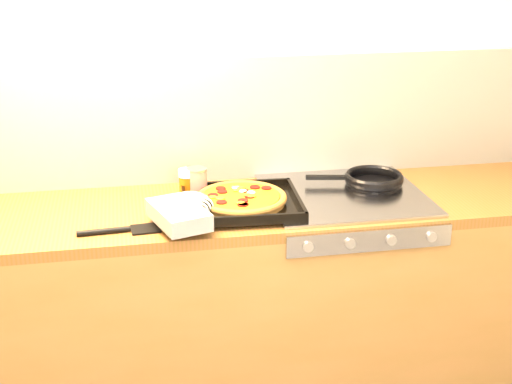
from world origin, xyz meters
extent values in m
plane|color=beige|center=(0.00, 1.40, 1.25)|extent=(3.20, 0.00, 3.20)
cube|color=white|center=(0.00, 1.39, 1.15)|extent=(3.20, 0.02, 0.50)
cube|color=olive|center=(0.00, 1.10, 0.43)|extent=(3.20, 0.60, 0.86)
cube|color=brown|center=(0.00, 1.10, 0.88)|extent=(3.20, 0.60, 0.04)
cube|color=#A2A1A7|center=(0.45, 0.80, 0.85)|extent=(0.60, 0.03, 0.08)
cylinder|color=#A5A5AA|center=(0.23, 0.78, 0.85)|extent=(0.04, 0.02, 0.04)
cylinder|color=#A5A5AA|center=(0.38, 0.78, 0.85)|extent=(0.04, 0.02, 0.04)
cylinder|color=#A5A5AA|center=(0.53, 0.78, 0.85)|extent=(0.04, 0.02, 0.04)
cylinder|color=#A5A5AA|center=(0.67, 0.78, 0.85)|extent=(0.04, 0.02, 0.04)
cube|color=#A2A1A7|center=(0.45, 1.10, 0.91)|extent=(0.60, 0.56, 0.02)
cube|color=black|center=(0.04, 1.04, 0.92)|extent=(0.44, 0.39, 0.01)
cube|color=black|center=(0.05, 1.21, 0.94)|extent=(0.42, 0.03, 0.02)
cube|color=black|center=(0.03, 0.86, 0.94)|extent=(0.42, 0.03, 0.02)
cube|color=black|center=(0.24, 1.02, 0.94)|extent=(0.03, 0.37, 0.02)
cube|color=black|center=(-0.17, 1.05, 0.94)|extent=(0.03, 0.37, 0.02)
cylinder|color=olive|center=(0.04, 1.04, 0.94)|extent=(0.33, 0.33, 0.02)
torus|color=olive|center=(0.04, 1.04, 0.95)|extent=(0.35, 0.35, 0.03)
cylinder|color=#BC8117|center=(0.04, 1.04, 0.95)|extent=(0.29, 0.29, 0.01)
cylinder|color=maroon|center=(0.06, 1.02, 0.96)|extent=(0.04, 0.04, 0.01)
cylinder|color=maroon|center=(-0.03, 1.12, 0.96)|extent=(0.04, 0.04, 0.01)
cylinder|color=maroon|center=(0.03, 0.94, 0.96)|extent=(0.04, 0.04, 0.01)
cylinder|color=maroon|center=(-0.06, 1.05, 0.96)|extent=(0.04, 0.04, 0.01)
cylinder|color=maroon|center=(0.10, 1.11, 0.96)|extent=(0.04, 0.04, 0.01)
cylinder|color=maroon|center=(0.05, 1.08, 0.96)|extent=(0.04, 0.04, 0.01)
cylinder|color=maroon|center=(-0.04, 0.98, 0.96)|extent=(0.04, 0.04, 0.01)
cylinder|color=maroon|center=(0.14, 1.09, 0.96)|extent=(0.04, 0.04, 0.01)
cylinder|color=maroon|center=(0.03, 0.94, 0.96)|extent=(0.04, 0.04, 0.01)
cylinder|color=maroon|center=(0.03, 0.98, 0.96)|extent=(0.04, 0.04, 0.01)
cylinder|color=maroon|center=(-0.03, 1.08, 0.96)|extent=(0.04, 0.04, 0.01)
ellipsoid|color=#EEAF16|center=(-0.05, 1.02, 0.96)|extent=(0.03, 0.02, 0.01)
ellipsoid|color=#EEAF16|center=(-0.07, 1.03, 0.96)|extent=(0.03, 0.02, 0.01)
ellipsoid|color=#EEAF16|center=(0.03, 1.09, 0.96)|extent=(0.03, 0.02, 0.01)
ellipsoid|color=#EEAF16|center=(0.03, 1.13, 0.96)|extent=(0.03, 0.02, 0.01)
ellipsoid|color=#EEAF16|center=(0.02, 0.96, 0.96)|extent=(0.03, 0.02, 0.01)
ellipsoid|color=#EEAF16|center=(0.07, 1.01, 0.96)|extent=(0.03, 0.02, 0.01)
ellipsoid|color=#EEAF16|center=(0.06, 1.03, 0.96)|extent=(0.03, 0.02, 0.01)
ellipsoid|color=#EEAF16|center=(-0.04, 1.01, 0.96)|extent=(0.03, 0.02, 0.01)
ellipsoid|color=#EEAF16|center=(0.05, 1.11, 0.96)|extent=(0.03, 0.02, 0.01)
ellipsoid|color=silver|center=(0.03, 1.12, 0.96)|extent=(0.03, 0.03, 0.01)
ellipsoid|color=silver|center=(0.05, 1.08, 0.96)|extent=(0.03, 0.03, 0.01)
ellipsoid|color=silver|center=(0.08, 1.06, 0.96)|extent=(0.03, 0.03, 0.01)
cube|color=black|center=(-0.20, 0.89, 0.96)|extent=(0.22, 0.29, 0.06)
ellipsoid|color=black|center=(-0.16, 1.01, 0.96)|extent=(0.16, 0.16, 0.06)
cylinder|color=black|center=(-0.12, 0.92, 0.96)|extent=(0.10, 0.12, 0.06)
cylinder|color=black|center=(0.59, 1.17, 0.92)|extent=(0.25, 0.25, 0.01)
torus|color=black|center=(0.59, 1.17, 0.94)|extent=(0.27, 0.27, 0.02)
cube|color=black|center=(0.41, 1.20, 0.94)|extent=(0.17, 0.05, 0.01)
cylinder|color=#99180C|center=(-0.10, 1.21, 0.96)|extent=(0.09, 0.09, 0.10)
cylinder|color=#B2B2B7|center=(-0.10, 1.21, 1.01)|extent=(0.10, 0.10, 0.01)
cylinder|color=#B2B2B7|center=(-0.10, 1.21, 0.90)|extent=(0.10, 0.10, 0.01)
cylinder|color=#CA520B|center=(-0.14, 1.22, 0.94)|extent=(0.07, 0.07, 0.08)
cylinder|color=silver|center=(-0.14, 1.22, 0.99)|extent=(0.07, 0.07, 0.03)
cylinder|color=#9A6B41|center=(-0.03, 1.29, 0.91)|extent=(0.26, 0.03, 0.02)
ellipsoid|color=#9A6B41|center=(0.11, 1.28, 0.91)|extent=(0.06, 0.05, 0.02)
cube|color=black|center=(-0.32, 0.92, 0.90)|extent=(0.11, 0.09, 0.01)
cylinder|color=black|center=(-0.46, 0.91, 0.91)|extent=(0.18, 0.03, 0.02)
camera|label=1|loc=(-0.36, -1.36, 1.87)|focal=50.00mm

